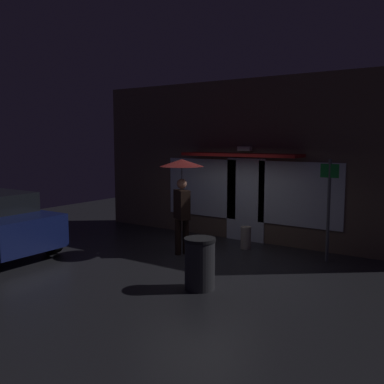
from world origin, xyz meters
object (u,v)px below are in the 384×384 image
at_px(person_with_umbrella, 182,184).
at_px(sidewalk_bollard, 246,238).
at_px(street_sign_post, 329,204).
at_px(trash_bin, 200,263).

height_order(person_with_umbrella, sidewalk_bollard, person_with_umbrella).
height_order(street_sign_post, trash_bin, street_sign_post).
distance_m(street_sign_post, sidewalk_bollard, 2.25).
distance_m(person_with_umbrella, sidewalk_bollard, 2.17).
relative_size(sidewalk_bollard, trash_bin, 0.59).
bearing_deg(sidewalk_bollard, trash_bin, -77.60).
distance_m(sidewalk_bollard, trash_bin, 3.17).
xyz_separation_m(person_with_umbrella, trash_bin, (1.67, -1.77, -1.20)).
bearing_deg(street_sign_post, person_with_umbrella, -156.02).
bearing_deg(street_sign_post, trash_bin, -113.18).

